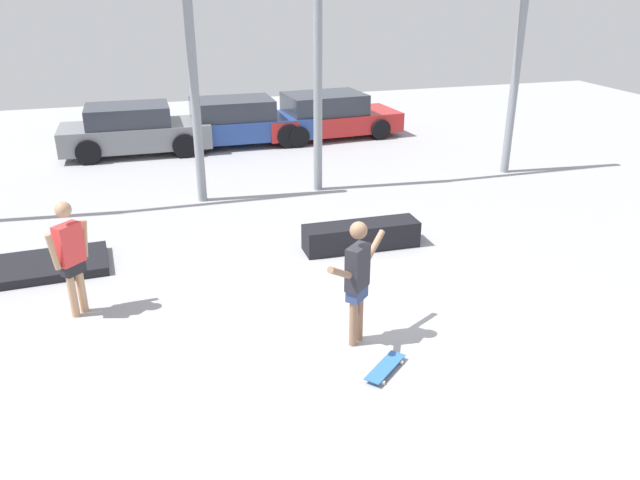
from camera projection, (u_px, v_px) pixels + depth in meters
The scene contains 11 objects.
ground_plane at pixel (340, 315), 9.28m from camera, with size 36.00×36.00×0.00m, color #9E9EA3.
skateboarder at pixel (357, 276), 8.21m from camera, with size 1.15×1.05×1.78m.
skateboard at pixel (385, 367), 7.94m from camera, with size 0.71×0.65×0.08m.
grind_box at pixel (361, 236), 11.48m from camera, with size 2.14×0.56×0.48m, color black.
manual_pad at pixel (17, 270), 10.53m from camera, with size 2.93×1.23×0.15m, color black.
canopy_support_left at pixel (62, 60), 12.12m from camera, with size 5.20×0.20×5.12m.
canopy_support_right at pixel (423, 47), 14.14m from camera, with size 5.20×0.20×5.12m.
parked_car_grey at pixel (134, 130), 17.45m from camera, with size 4.07×1.89×1.36m.
parked_car_blue at pixel (237, 122), 18.39m from camera, with size 4.25×1.89×1.35m.
parked_car_red at pixel (328, 116), 19.27m from camera, with size 4.39×2.22×1.34m.
bystander at pixel (71, 253), 8.94m from camera, with size 0.57×0.55×1.77m.
Camera 1 is at (-2.60, -7.68, 4.67)m, focal length 35.00 mm.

